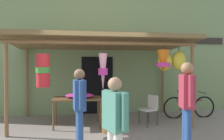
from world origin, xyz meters
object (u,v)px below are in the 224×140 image
parked_bicycle (189,107)px  shopper_by_bananas (187,99)px  display_table (77,101)px  folding_chair (150,107)px  vendor_in_orange (79,102)px  wicker_basket_spare (111,127)px  wicker_basket_by_table (118,121)px  customer_foreground (115,120)px  flower_heap_on_table (80,95)px

parked_bicycle → shopper_by_bananas: shopper_by_bananas is taller
display_table → folding_chair: size_ratio=1.58×
parked_bicycle → vendor_in_orange: size_ratio=1.09×
shopper_by_bananas → wicker_basket_spare: bearing=130.0°
wicker_basket_by_table → vendor_in_orange: (-1.09, -1.59, 0.83)m
folding_chair → customer_foreground: customer_foreground is taller
parked_bicycle → wicker_basket_spare: bearing=-158.3°
display_table → flower_heap_on_table: bearing=-30.6°
flower_heap_on_table → wicker_basket_spare: (0.77, -0.62, -0.75)m
display_table → vendor_in_orange: size_ratio=0.82×
folding_chair → vendor_in_orange: (-2.00, -1.51, 0.45)m
wicker_basket_by_table → customer_foreground: 3.03m
wicker_basket_by_table → customer_foreground: size_ratio=0.29×
wicker_basket_by_table → parked_bicycle: 2.50m
parked_bicycle → shopper_by_bananas: bearing=-119.7°
customer_foreground → shopper_by_bananas: bearing=27.5°
vendor_in_orange → folding_chair: bearing=37.0°
folding_chair → vendor_in_orange: size_ratio=0.52×
folding_chair → shopper_by_bananas: 2.05m
wicker_basket_by_table → parked_bicycle: (2.44, 0.51, 0.23)m
flower_heap_on_table → wicker_basket_by_table: (1.06, -0.05, -0.74)m
wicker_basket_spare → parked_bicycle: 2.94m
flower_heap_on_table → wicker_basket_spare: flower_heap_on_table is taller
shopper_by_bananas → customer_foreground: bearing=-152.5°
wicker_basket_by_table → customer_foreground: bearing=-101.5°
parked_bicycle → customer_foreground: customer_foreground is taller
wicker_basket_by_table → customer_foreground: (-0.58, -2.87, 0.76)m
vendor_in_orange → customer_foreground: size_ratio=1.07×
folding_chair → vendor_in_orange: 2.55m
vendor_in_orange → customer_foreground: (0.50, -1.28, -0.07)m
wicker_basket_by_table → flower_heap_on_table: bearing=177.3°
wicker_basket_by_table → wicker_basket_spare: (-0.29, -0.57, -0.01)m
display_table → customer_foreground: customer_foreground is taller
shopper_by_bananas → display_table: bearing=134.2°
vendor_in_orange → shopper_by_bananas: shopper_by_bananas is taller
display_table → parked_bicycle: bearing=6.6°
wicker_basket_spare → shopper_by_bananas: 2.16m
parked_bicycle → display_table: bearing=-173.4°
vendor_in_orange → wicker_basket_by_table: bearing=55.7°
vendor_in_orange → customer_foreground: vendor_in_orange is taller
wicker_basket_by_table → vendor_in_orange: 2.10m
wicker_basket_spare → customer_foreground: customer_foreground is taller
wicker_basket_spare → customer_foreground: (-0.29, -2.30, 0.77)m
folding_chair → shopper_by_bananas: (0.05, -1.98, 0.53)m
flower_heap_on_table → folding_chair: (1.98, -0.14, -0.35)m
vendor_in_orange → display_table: bearing=91.8°
vendor_in_orange → customer_foreground: 1.37m
wicker_basket_by_table → shopper_by_bananas: 2.46m
flower_heap_on_table → customer_foreground: customer_foreground is taller
display_table → vendor_in_orange: (0.05, -1.69, 0.24)m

